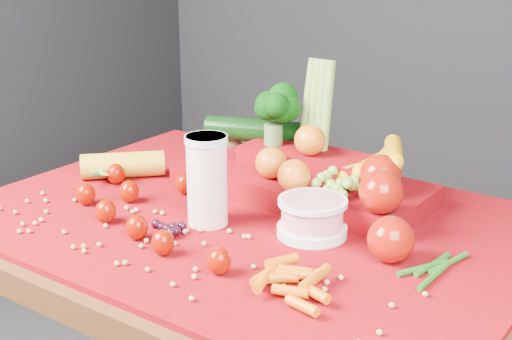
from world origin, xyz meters
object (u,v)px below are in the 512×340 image
Objects in this scene: table at (250,267)px; produce_mound at (312,170)px; milk_glass at (207,177)px; yogurt_bowl at (312,216)px.

table is 0.23m from produce_mound.
table is 1.80× the size of produce_mound.
table is 6.51× the size of milk_glass.
produce_mound reaches higher than yogurt_bowl.
yogurt_bowl is 0.19m from produce_mound.
yogurt_bowl is at bearing -58.35° from produce_mound.
milk_glass is at bearing -111.09° from produce_mound.
table is at bearing -105.09° from produce_mound.
yogurt_bowl is 0.21× the size of produce_mound.
table is 8.73× the size of yogurt_bowl.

